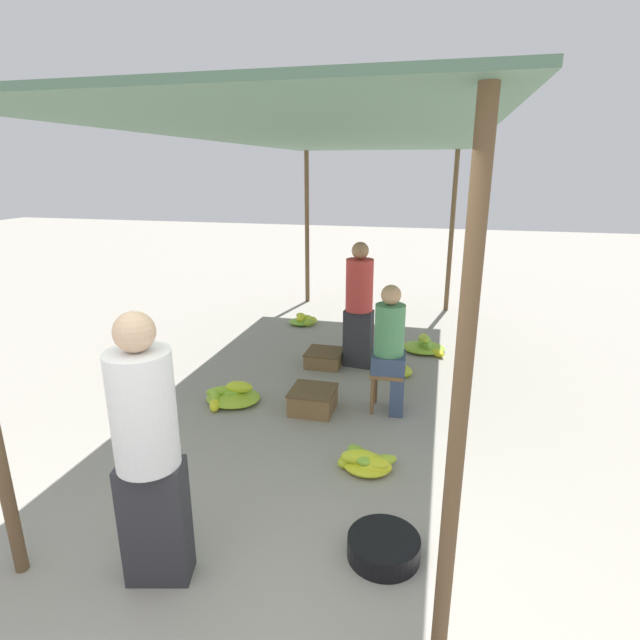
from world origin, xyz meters
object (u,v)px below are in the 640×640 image
banana_pile_right_2 (367,462)px  banana_pile_left_1 (304,320)px  vendor_foreground (148,450)px  banana_pile_left_0 (231,396)px  basin_black (384,547)px  crate_near (313,400)px  vendor_seated (391,347)px  banana_pile_right_0 (425,346)px  stool (388,378)px  crate_mid (324,358)px  shopper_walking_mid (359,304)px  banana_pile_right_1 (392,368)px

banana_pile_right_2 → banana_pile_left_1: bearing=113.0°
vendor_foreground → banana_pile_left_0: (-0.56, 2.34, -0.82)m
vendor_foreground → basin_black: vendor_foreground is taller
basin_black → crate_near: 2.11m
vendor_seated → banana_pile_right_0: vendor_seated is taller
stool → crate_mid: (-0.92, 1.06, -0.26)m
crate_near → shopper_walking_mid: 1.53m
stool → banana_pile_right_1: 1.04m
stool → shopper_walking_mid: 1.33m
banana_pile_left_1 → banana_pile_right_1: bearing=-46.0°
stool → banana_pile_left_0: size_ratio=0.74×
vendor_foreground → vendor_seated: 2.81m
basin_black → banana_pile_left_1: bearing=111.6°
banana_pile_right_1 → crate_mid: 0.88m
banana_pile_right_1 → banana_pile_right_0: bearing=67.5°
crate_near → crate_mid: (-0.18, 1.26, -0.02)m
banana_pile_left_1 → banana_pile_right_0: 2.12m
banana_pile_right_1 → banana_pile_left_1: bearing=134.0°
banana_pile_left_0 → vendor_seated: bearing=7.7°
banana_pile_right_0 → shopper_walking_mid: shopper_walking_mid is taller
stool → banana_pile_left_1: 3.15m
basin_black → shopper_walking_mid: size_ratio=0.30×
vendor_foreground → banana_pile_right_2: 1.96m
crate_mid → banana_pile_right_1: bearing=-3.5°
banana_pile_left_1 → banana_pile_right_0: banana_pile_right_0 is taller
stool → banana_pile_right_0: 1.91m
vendor_foreground → banana_pile_left_1: size_ratio=3.65×
vendor_foreground → crate_mid: 3.72m
crate_near → shopper_walking_mid: bearing=79.7°
basin_black → banana_pile_left_1: (-1.87, 4.74, 0.00)m
banana_pile_right_0 → banana_pile_right_1: banana_pile_right_0 is taller
vendor_foreground → crate_near: (0.35, 2.37, -0.77)m
basin_black → banana_pile_left_0: size_ratio=0.79×
banana_pile_right_2 → stool: bearing=88.3°
stool → banana_pile_left_1: (-1.65, 2.66, -0.28)m
banana_pile_left_0 → banana_pile_right_0: bearing=46.7°
crate_mid → banana_pile_right_0: bearing=33.3°
crate_mid → crate_near: bearing=-82.0°
vendor_seated → stool: bearing=175.5°
vendor_seated → basin_black: vendor_seated is taller
stool → vendor_seated: 0.35m
banana_pile_right_1 → shopper_walking_mid: 0.89m
banana_pile_left_1 → crate_mid: size_ratio=1.03×
vendor_seated → banana_pile_left_1: (-1.67, 2.66, -0.63)m
crate_near → crate_mid: size_ratio=1.00×
basin_black → banana_pile_right_2: 0.97m
shopper_walking_mid → basin_black: bearing=-77.3°
stool → crate_mid: size_ratio=0.97×
stool → vendor_seated: size_ratio=0.33×
vendor_foreground → shopper_walking_mid: size_ratio=1.08×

